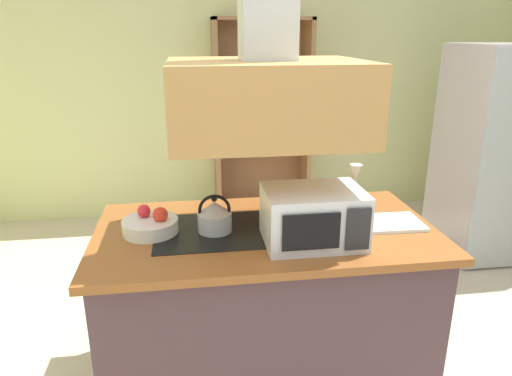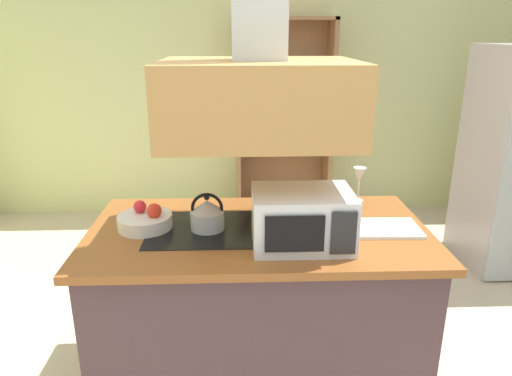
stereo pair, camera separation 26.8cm
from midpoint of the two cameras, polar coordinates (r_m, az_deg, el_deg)
wall_back at (r=4.86m, az=-2.66°, el=12.64°), size 6.00×0.12×2.70m
kitchen_island at (r=2.60m, az=-1.91°, el=-14.06°), size 1.72×0.94×0.90m
range_hood at (r=2.19m, az=-2.25°, el=14.06°), size 0.90×0.70×1.33m
refrigerator at (r=4.38m, az=26.39°, el=3.81°), size 0.90×0.77×1.76m
dish_cabinet at (r=4.73m, az=-1.06°, el=6.78°), size 0.94×0.40×1.98m
kettle at (r=2.34m, az=-8.34°, el=-3.47°), size 0.17×0.17×0.19m
cutting_board at (r=2.49m, az=12.90°, el=-4.23°), size 0.35×0.25×0.02m
microwave at (r=2.20m, az=3.55°, el=-3.52°), size 0.46×0.35×0.26m
wine_glass_on_counter at (r=2.81m, az=9.42°, el=1.74°), size 0.08×0.08×0.21m
fruit_bowl at (r=2.41m, az=-15.86°, el=-4.39°), size 0.28×0.28×0.14m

